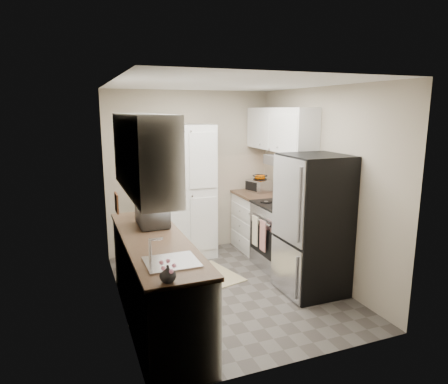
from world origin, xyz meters
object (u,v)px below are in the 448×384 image
Objects in this scene: refrigerator at (313,225)px; pantry_cabinet at (183,192)px; toaster_oven at (259,186)px; microwave at (153,214)px; wine_bottle at (139,204)px; electric_range at (282,235)px.

pantry_cabinet is at bearing 123.46° from refrigerator.
pantry_cabinet is 1.25m from toaster_oven.
toaster_oven is (1.96, 1.26, -0.03)m from microwave.
pantry_cabinet reaches higher than microwave.
microwave is 1.41× the size of toaster_oven.
pantry_cabinet reaches higher than refrigerator.
pantry_cabinet is 1.18× the size of refrigerator.
pantry_cabinet is 2.07m from refrigerator.
refrigerator is at bearing -23.83° from wine_bottle.
refrigerator is 1.72m from toaster_oven.
electric_range reaches higher than toaster_oven.
pantry_cabinet is at bearing 47.34° from wine_bottle.
electric_range is 3.32× the size of wine_bottle.
electric_range is 2.00m from microwave.
microwave is 1.41× the size of wine_bottle.
electric_range is 0.88m from refrigerator.
wine_bottle is (-1.97, 0.06, 0.61)m from electric_range.
toaster_oven is (2.05, 0.86, -0.07)m from wine_bottle.
refrigerator is at bearing -56.54° from pantry_cabinet.
wine_bottle is (-0.09, 0.41, 0.04)m from microwave.
electric_range is at bearing -112.31° from toaster_oven.
pantry_cabinet is 4.16× the size of microwave.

